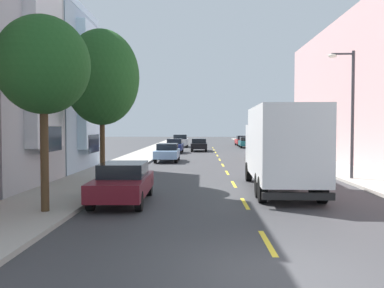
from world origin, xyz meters
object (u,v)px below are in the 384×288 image
object	(u,v)px
parked_pickup_silver	(181,141)
parked_hatchback_red	(242,141)
delivery_box_truck	(281,145)
parked_hatchback_navy	(174,146)
street_lamp	(350,104)
moving_black_sedan	(199,145)
parked_suv_orange	(273,148)
parked_sedan_burgundy	(123,182)
parked_sedan_sky	(167,152)
street_tree_nearest	(43,66)
parked_sedan_teal	(246,142)
street_tree_second	(102,77)

from	to	relation	value
parked_pickup_silver	parked_hatchback_red	xyz separation A→B (m)	(8.88, 4.08, -0.07)
delivery_box_truck	parked_hatchback_navy	bearing A→B (deg)	103.30
street_lamp	moving_black_sedan	bearing A→B (deg)	106.59
delivery_box_truck	parked_hatchback_navy	xyz separation A→B (m)	(-6.20, 26.25, -1.24)
street_lamp	parked_suv_orange	distance (m)	13.81
delivery_box_truck	parked_sedan_burgundy	bearing A→B (deg)	-157.68
parked_sedan_sky	moving_black_sedan	xyz separation A→B (m)	(2.46, 14.29, 0.00)
street_tree_nearest	parked_pickup_silver	size ratio (longest dim) A/B	1.13
parked_hatchback_red	street_lamp	bearing A→B (deg)	-87.90
delivery_box_truck	parked_sedan_teal	xyz separation A→B (m)	(2.65, 37.38, -1.25)
street_tree_second	parked_suv_orange	bearing A→B (deg)	53.19
delivery_box_truck	parked_sedan_teal	world-z (taller)	delivery_box_truck
parked_sedan_sky	parked_pickup_silver	bearing A→B (deg)	90.35
street_tree_second	parked_sedan_teal	world-z (taller)	street_tree_second
parked_sedan_teal	parked_sedan_burgundy	size ratio (longest dim) A/B	1.00
street_lamp	parked_hatchback_red	size ratio (longest dim) A/B	1.59
parked_sedan_burgundy	parked_suv_orange	distance (m)	21.50
parked_sedan_burgundy	moving_black_sedan	bearing A→B (deg)	85.35
street_lamp	parked_sedan_sky	size ratio (longest dim) A/B	1.43
street_tree_nearest	parked_sedan_burgundy	world-z (taller)	street_tree_nearest
street_lamp	parked_pickup_silver	size ratio (longest dim) A/B	1.21
parked_sedan_teal	parked_sedan_burgundy	xyz separation A→B (m)	(-8.86, -39.93, 0.00)
parked_pickup_silver	parked_sedan_teal	size ratio (longest dim) A/B	1.17
parked_hatchback_navy	street_lamp	bearing A→B (deg)	-65.40
moving_black_sedan	delivery_box_truck	bearing A→B (deg)	-83.08
parked_pickup_silver	parked_sedan_sky	bearing A→B (deg)	-89.65
street_tree_nearest	parked_hatchback_red	world-z (taller)	street_tree_nearest
street_tree_second	parked_sedan_burgundy	world-z (taller)	street_tree_second
street_tree_second	parked_pickup_silver	size ratio (longest dim) A/B	1.38
street_tree_second	parked_sedan_teal	xyz separation A→B (m)	(10.84, 34.79, -4.40)
street_tree_second	parked_pickup_silver	bearing A→B (deg)	86.89
street_tree_nearest	parked_suv_orange	bearing A→B (deg)	63.71
delivery_box_truck	parked_hatchback_red	bearing A→B (deg)	86.46
parked_pickup_silver	parked_hatchback_red	size ratio (longest dim) A/B	1.31
parked_pickup_silver	parked_hatchback_navy	xyz separation A→B (m)	(-0.01, -13.13, -0.07)
parked_sedan_teal	moving_black_sedan	world-z (taller)	same
parked_hatchback_navy	parked_sedan_sky	size ratio (longest dim) A/B	0.90
parked_pickup_silver	parked_suv_orange	xyz separation A→B (m)	(8.83, -22.33, 0.16)
parked_hatchback_red	parked_suv_orange	distance (m)	26.41
street_tree_second	street_lamp	xyz separation A→B (m)	(12.34, 1.05, -1.26)
street_tree_nearest	parked_sedan_sky	bearing A→B (deg)	83.94
street_tree_nearest	parked_sedan_burgundy	xyz separation A→B (m)	(1.98, 2.32, -3.87)
delivery_box_truck	parked_pickup_silver	world-z (taller)	delivery_box_truck
street_lamp	parked_hatchback_navy	bearing A→B (deg)	114.60
street_tree_second	street_lamp	bearing A→B (deg)	4.85
street_tree_nearest	moving_black_sedan	size ratio (longest dim) A/B	1.33
parked_sedan_burgundy	parked_sedan_sky	distance (m)	17.87
street_tree_second	moving_black_sedan	size ratio (longest dim) A/B	1.63
street_lamp	parked_hatchback_navy	distance (m)	25.07
street_tree_second	parked_suv_orange	world-z (taller)	street_tree_second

